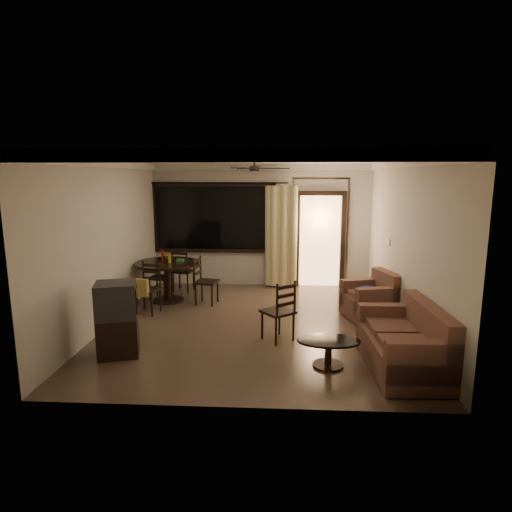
# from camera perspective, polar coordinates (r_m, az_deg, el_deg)

# --- Properties ---
(ground) EXTENTS (5.50, 5.50, 0.00)m
(ground) POSITION_cam_1_polar(r_m,az_deg,el_deg) (7.53, -0.22, -9.00)
(ground) COLOR #7F6651
(ground) RESTS_ON ground
(room_shell) EXTENTS (5.50, 6.70, 5.50)m
(room_shell) POSITION_cam_1_polar(r_m,az_deg,el_deg) (8.88, 4.31, 6.07)
(room_shell) COLOR beige
(room_shell) RESTS_ON ground
(dining_table) EXTENTS (1.30, 1.30, 1.03)m
(dining_table) POSITION_cam_1_polar(r_m,az_deg,el_deg) (8.89, -11.76, -1.89)
(dining_table) COLOR black
(dining_table) RESTS_ON ground
(dining_chair_west) EXTENTS (0.49, 0.49, 0.95)m
(dining_chair_west) POSITION_cam_1_polar(r_m,az_deg,el_deg) (9.16, -12.51, -3.83)
(dining_chair_west) COLOR black
(dining_chair_west) RESTS_ON ground
(dining_chair_east) EXTENTS (0.49, 0.49, 0.95)m
(dining_chair_east) POSITION_cam_1_polar(r_m,az_deg,el_deg) (8.65, -6.66, -4.51)
(dining_chair_east) COLOR black
(dining_chair_east) RESTS_ON ground
(dining_chair_south) EXTENTS (0.49, 0.54, 0.95)m
(dining_chair_south) POSITION_cam_1_polar(r_m,az_deg,el_deg) (8.23, -14.27, -5.39)
(dining_chair_south) COLOR black
(dining_chair_south) RESTS_ON ground
(dining_chair_north) EXTENTS (0.49, 0.49, 0.95)m
(dining_chair_north) POSITION_cam_1_polar(r_m,az_deg,el_deg) (9.66, -9.67, -2.99)
(dining_chair_north) COLOR black
(dining_chair_north) RESTS_ON ground
(tv_cabinet) EXTENTS (0.67, 0.63, 1.06)m
(tv_cabinet) POSITION_cam_1_polar(r_m,az_deg,el_deg) (6.43, -18.00, -7.98)
(tv_cabinet) COLOR black
(tv_cabinet) RESTS_ON ground
(sofa) EXTENTS (0.91, 1.64, 0.86)m
(sofa) POSITION_cam_1_polar(r_m,az_deg,el_deg) (6.07, 19.49, -11.08)
(sofa) COLOR #4A2B22
(sofa) RESTS_ON ground
(armchair) EXTENTS (1.01, 1.01, 0.83)m
(armchair) POSITION_cam_1_polar(r_m,az_deg,el_deg) (8.00, 15.24, -5.63)
(armchair) COLOR #4A2B22
(armchair) RESTS_ON ground
(coffee_table) EXTENTS (0.85, 0.51, 0.37)m
(coffee_table) POSITION_cam_1_polar(r_m,az_deg,el_deg) (5.94, 9.63, -12.07)
(coffee_table) COLOR black
(coffee_table) RESTS_ON ground
(side_chair) EXTENTS (0.60, 0.60, 0.97)m
(side_chair) POSITION_cam_1_polar(r_m,az_deg,el_deg) (6.73, 2.99, -8.84)
(side_chair) COLOR black
(side_chair) RESTS_ON ground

